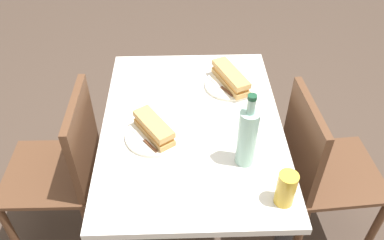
{
  "coord_description": "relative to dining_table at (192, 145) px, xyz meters",
  "views": [
    {
      "loc": [
        -1.21,
        0.04,
        1.85
      ],
      "look_at": [
        0.0,
        0.0,
        0.76
      ],
      "focal_mm": 37.43,
      "sensor_mm": 36.0,
      "label": 1
    }
  ],
  "objects": [
    {
      "name": "ground_plane",
      "position": [
        0.0,
        0.0,
        -0.61
      ],
      "size": [
        8.0,
        8.0,
        0.0
      ],
      "primitive_type": "plane",
      "color": "#47382D"
    },
    {
      "name": "dining_table",
      "position": [
        0.0,
        0.0,
        0.0
      ],
      "size": [
        1.03,
        0.74,
        0.74
      ],
      "color": "silver",
      "rests_on": "ground"
    },
    {
      "name": "chair_far",
      "position": [
        -0.0,
        0.56,
        -0.11
      ],
      "size": [
        0.4,
        0.4,
        0.86
      ],
      "color": "brown",
      "rests_on": "ground"
    },
    {
      "name": "chair_near",
      "position": [
        -0.04,
        -0.56,
        -0.11
      ],
      "size": [
        0.43,
        0.43,
        0.86
      ],
      "color": "brown",
      "rests_on": "ground"
    },
    {
      "name": "plate_near",
      "position": [
        0.25,
        -0.18,
        0.14
      ],
      "size": [
        0.23,
        0.23,
        0.01
      ],
      "primitive_type": "cylinder",
      "color": "silver",
      "rests_on": "dining_table"
    },
    {
      "name": "baguette_sandwich_near",
      "position": [
        0.25,
        -0.18,
        0.18
      ],
      "size": [
        0.25,
        0.16,
        0.07
      ],
      "color": "tan",
      "rests_on": "plate_near"
    },
    {
      "name": "knife_near",
      "position": [
        0.22,
        -0.14,
        0.15
      ],
      "size": [
        0.16,
        0.11,
        0.01
      ],
      "color": "silver",
      "rests_on": "plate_near"
    },
    {
      "name": "plate_far",
      "position": [
        -0.07,
        0.15,
        0.14
      ],
      "size": [
        0.23,
        0.23,
        0.01
      ],
      "primitive_type": "cylinder",
      "color": "silver",
      "rests_on": "dining_table"
    },
    {
      "name": "baguette_sandwich_far",
      "position": [
        -0.07,
        0.15,
        0.18
      ],
      "size": [
        0.21,
        0.17,
        0.07
      ],
      "color": "tan",
      "rests_on": "plate_far"
    },
    {
      "name": "knife_far",
      "position": [
        -0.11,
        0.19,
        0.15
      ],
      "size": [
        0.15,
        0.12,
        0.01
      ],
      "color": "silver",
      "rests_on": "plate_far"
    },
    {
      "name": "water_bottle",
      "position": [
        -0.21,
        -0.19,
        0.25
      ],
      "size": [
        0.07,
        0.07,
        0.31
      ],
      "color": "#99C6B7",
      "rests_on": "dining_table"
    },
    {
      "name": "beer_glass",
      "position": [
        -0.4,
        -0.3,
        0.2
      ],
      "size": [
        0.07,
        0.07,
        0.13
      ],
      "primitive_type": "cylinder",
      "color": "gold",
      "rests_on": "dining_table"
    }
  ]
}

